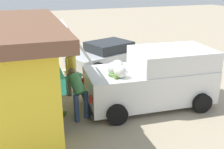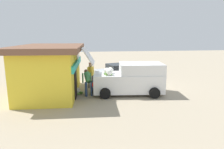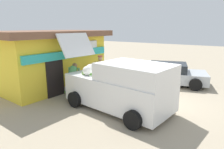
% 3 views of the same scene
% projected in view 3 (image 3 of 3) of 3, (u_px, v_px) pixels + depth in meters
% --- Properties ---
extents(ground_plane, '(60.00, 60.00, 0.00)m').
position_uv_depth(ground_plane, '(153.00, 101.00, 8.66)').
color(ground_plane, tan).
extents(storefront_bar, '(6.09, 4.01, 2.94)m').
position_uv_depth(storefront_bar, '(51.00, 58.00, 10.62)').
color(storefront_bar, yellow).
rests_on(storefront_bar, ground_plane).
extents(delivery_van, '(2.57, 4.93, 2.86)m').
position_uv_depth(delivery_van, '(121.00, 86.00, 7.63)').
color(delivery_van, white).
rests_on(delivery_van, ground_plane).
extents(parked_sedan, '(3.15, 4.53, 1.17)m').
position_uv_depth(parked_sedan, '(167.00, 74.00, 11.32)').
color(parked_sedan, '#B2B7BC').
rests_on(parked_sedan, ground_plane).
extents(vendor_standing, '(0.48, 0.48, 1.71)m').
position_uv_depth(vendor_standing, '(100.00, 70.00, 10.34)').
color(vendor_standing, '#4C4C51').
rests_on(vendor_standing, ground_plane).
extents(customer_bending, '(0.75, 0.63, 1.52)m').
position_uv_depth(customer_bending, '(72.00, 77.00, 9.05)').
color(customer_bending, navy).
rests_on(customer_bending, ground_plane).
extents(unloaded_banana_pile, '(0.79, 0.85, 0.39)m').
position_uv_depth(unloaded_banana_pile, '(68.00, 88.00, 9.92)').
color(unloaded_banana_pile, silver).
rests_on(unloaded_banana_pile, ground_plane).
extents(paint_bucket, '(0.30, 0.30, 0.41)m').
position_uv_depth(paint_bucket, '(119.00, 78.00, 11.77)').
color(paint_bucket, silver).
rests_on(paint_bucket, ground_plane).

